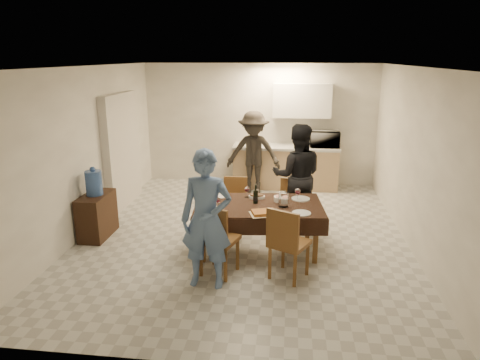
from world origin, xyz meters
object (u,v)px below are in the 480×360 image
Objects in this scene: person_near at (206,220)px; person_far at (297,176)px; wine_bottle at (256,194)px; dining_table at (259,207)px; water_pitcher at (283,199)px; savoury_tart at (264,213)px; water_jug at (94,183)px; microwave at (325,139)px; console at (97,216)px; person_kitchen at (253,153)px.

person_far is at bearing 63.81° from person_near.
wine_bottle is 1.21m from person_near.
dining_table is 8.94× the size of water_pitcher.
savoury_tart is 1.50m from person_far.
water_pitcher is 0.42m from savoury_tart.
water_jug is 4.74m from microwave.
dining_table reaches higher than console.
water_jug is (0.00, 0.00, 0.53)m from console.
water_pitcher is 1.12m from person_far.
microwave reaches higher than savoury_tart.
person_far is 1.90m from person_kitchen.
water_pitcher reaches higher than savoury_tart.
wine_bottle is 3.36m from microwave.
microwave reaches higher than console.
water_jug is 3.21m from person_far.
water_jug is 1.04× the size of savoury_tart.
person_far is (3.10, 0.85, -0.02)m from water_jug.
person_kitchen is (0.23, 3.79, -0.02)m from person_near.
person_far reaches higher than dining_table.
dining_table is 2.58m from console.
dining_table is 0.38m from water_pitcher.
wine_bottle is at bearing -3.43° from water_jug.
person_far is at bearing 15.34° from console.
water_jug is at bearing 175.08° from water_pitcher.
person_kitchen reaches higher than water_pitcher.
water_pitcher is 1.35m from person_near.
console is at bearing 14.48° from person_far.
microwave is 1.54m from person_kitchen.
person_kitchen is (-1.45, -0.45, -0.23)m from microwave.
dining_table is 2.57m from water_jug.
person_kitchen is (-0.32, 2.74, 0.17)m from dining_table.
savoury_tart is at bearing -12.34° from console.
wine_bottle is (2.50, -0.15, -0.03)m from water_jug.
person_near is at bearing -114.44° from wine_bottle.
water_jug is 0.22× the size of person_far.
person_far is (-0.58, -2.14, -0.22)m from microwave.
person_near is 2.37m from person_far.
wine_bottle is at bearing 58.17° from person_far.
water_jug is 2.91m from water_pitcher.
dining_table is 1.11× the size of person_near.
microwave is 0.36× the size of person_kitchen.
person_near is at bearing -123.28° from dining_table.
savoury_tart is 3.73m from microwave.
savoury_tart is at bearing -80.89° from dining_table.
person_near reaches higher than person_kitchen.
wine_bottle is at bearing -3.43° from console.
dining_table is at bearing -83.31° from person_kitchen.
person_kitchen is (2.23, 2.54, 0.50)m from console.
console is at bearing 176.57° from wine_bottle.
dining_table is 5.02× the size of water_jug.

